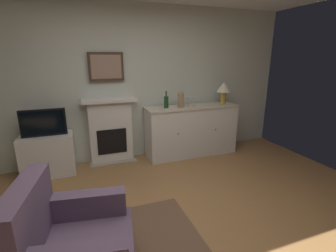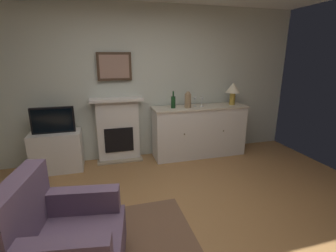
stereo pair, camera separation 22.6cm
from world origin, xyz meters
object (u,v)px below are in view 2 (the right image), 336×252
object	(u,v)px
fireplace_unit	(118,130)
wine_bottle	(173,102)
tv_cabinet	(57,151)
armchair	(62,241)
table_lamp	(233,89)
sideboard_cabinet	(199,131)
framed_picture	(114,67)
wine_glass_left	(195,99)
wine_glass_center	(202,100)
tv_set	(53,120)
vase_decorative	(188,100)

from	to	relation	value
fireplace_unit	wine_bottle	world-z (taller)	wine_bottle
tv_cabinet	armchair	world-z (taller)	armchair
fireplace_unit	table_lamp	size ratio (longest dim) A/B	2.75
armchair	sideboard_cabinet	bearing A→B (deg)	46.76
framed_picture	wine_bottle	distance (m)	1.12
wine_glass_left	wine_glass_center	xyz separation A→B (m)	(0.11, -0.04, 0.00)
wine_bottle	armchair	world-z (taller)	wine_bottle
wine_bottle	tv_cabinet	xyz separation A→B (m)	(-1.91, 0.02, -0.70)
fireplace_unit	tv_cabinet	bearing A→B (deg)	-170.55
fireplace_unit	tv_set	bearing A→B (deg)	-169.23
framed_picture	table_lamp	distance (m)	2.11
fireplace_unit	table_lamp	xyz separation A→B (m)	(2.05, -0.18, 0.64)
sideboard_cabinet	tv_cabinet	xyz separation A→B (m)	(-2.40, 0.02, -0.14)
wine_bottle	wine_glass_left	size ratio (longest dim) A/B	1.76
table_lamp	wine_glass_left	world-z (taller)	table_lamp
vase_decorative	wine_glass_left	bearing A→B (deg)	27.39
sideboard_cabinet	fireplace_unit	bearing A→B (deg)	172.92
table_lamp	wine_glass_center	bearing A→B (deg)	-179.58
wine_glass_left	armchair	bearing A→B (deg)	-131.61
wine_glass_center	armchair	xyz separation A→B (m)	(-2.08, -2.18, -0.65)
vase_decorative	tv_cabinet	world-z (taller)	vase_decorative
wine_glass_center	framed_picture	bearing A→B (deg)	171.13
tv_cabinet	armchair	size ratio (longest dim) A/B	0.81
framed_picture	wine_bottle	bearing A→B (deg)	-13.85
tv_set	tv_cabinet	bearing A→B (deg)	90.00
wine_bottle	wine_glass_left	bearing A→B (deg)	5.89
wine_glass_left	vase_decorative	distance (m)	0.19
fireplace_unit	wine_glass_left	bearing A→B (deg)	-6.01
vase_decorative	tv_cabinet	bearing A→B (deg)	178.27
wine_glass_left	vase_decorative	size ratio (longest dim) A/B	0.59
table_lamp	wine_bottle	world-z (taller)	table_lamp
table_lamp	wine_glass_center	world-z (taller)	table_lamp
framed_picture	tv_set	size ratio (longest dim) A/B	0.89
tv_cabinet	table_lamp	bearing A→B (deg)	-0.28
tv_set	fireplace_unit	bearing A→B (deg)	10.77
table_lamp	framed_picture	bearing A→B (deg)	173.82
tv_cabinet	armchair	distance (m)	2.23
tv_cabinet	framed_picture	bearing A→B (deg)	12.01
sideboard_cabinet	vase_decorative	size ratio (longest dim) A/B	5.98
table_lamp	tv_cabinet	world-z (taller)	table_lamp
wine_glass_center	vase_decorative	distance (m)	0.28
framed_picture	wine_glass_center	bearing A→B (deg)	-8.87
fireplace_unit	wine_glass_center	size ratio (longest dim) A/B	6.67
wine_bottle	tv_set	size ratio (longest dim) A/B	0.47
armchair	wine_glass_left	bearing A→B (deg)	48.39
framed_picture	table_lamp	size ratio (longest dim) A/B	1.37
fireplace_unit	wine_bottle	size ratio (longest dim) A/B	3.79
sideboard_cabinet	tv_cabinet	world-z (taller)	sideboard_cabinet
sideboard_cabinet	table_lamp	bearing A→B (deg)	0.00
framed_picture	table_lamp	xyz separation A→B (m)	(2.05, -0.22, -0.41)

